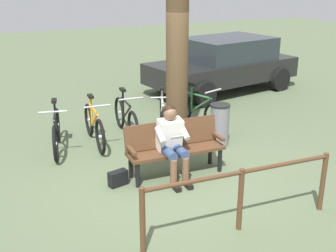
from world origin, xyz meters
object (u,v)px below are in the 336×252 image
at_px(handbag, 118,178).
at_px(tree_trunk, 177,39).
at_px(bicycle_green, 162,117).
at_px(bicycle_purple, 56,132).
at_px(parked_car, 224,63).
at_px(bicycle_blue, 94,126).
at_px(bicycle_orange, 126,118).
at_px(bicycle_red, 198,111).
at_px(person_reading, 172,139).
at_px(litter_bin, 220,125).
at_px(bench, 174,144).

xyz_separation_m(handbag, tree_trunk, (-1.53, -1.01, 1.92)).
distance_m(bicycle_green, bicycle_purple, 2.15).
bearing_deg(parked_car, bicycle_green, 29.12).
relative_size(bicycle_blue, parked_car, 0.38).
height_order(handbag, bicycle_purple, bicycle_purple).
height_order(handbag, tree_trunk, tree_trunk).
xyz_separation_m(bicycle_orange, bicycle_blue, (0.72, 0.19, 0.00)).
bearing_deg(bicycle_red, person_reading, -57.00).
height_order(bicycle_purple, parked_car, parked_car).
height_order(person_reading, tree_trunk, tree_trunk).
distance_m(tree_trunk, bicycle_purple, 2.80).
distance_m(bicycle_red, bicycle_purple, 2.98).
xyz_separation_m(tree_trunk, litter_bin, (-0.77, 0.28, -1.63)).
xyz_separation_m(bench, person_reading, (0.12, 0.16, 0.16)).
bearing_deg(bicycle_red, bicycle_purple, -108.42).
relative_size(handbag, litter_bin, 0.37).
bearing_deg(tree_trunk, handbag, 33.46).
height_order(bicycle_orange, bicycle_blue, same).
height_order(handbag, parked_car, parked_car).
height_order(handbag, bicycle_orange, bicycle_orange).
relative_size(tree_trunk, litter_bin, 5.01).
xyz_separation_m(bicycle_red, bicycle_blue, (2.26, -0.02, 0.00)).
bearing_deg(bench, bicycle_green, -106.29).
height_order(handbag, bicycle_green, bicycle_green).
height_order(tree_trunk, bicycle_orange, tree_trunk).
distance_m(handbag, bicycle_red, 3.05).
bearing_deg(person_reading, handbag, -5.46).
bearing_deg(bicycle_red, parked_car, 119.36).
relative_size(person_reading, bicycle_orange, 0.72).
bearing_deg(litter_bin, bicycle_green, -56.77).
xyz_separation_m(bicycle_green, bicycle_purple, (2.15, -0.03, 0.00)).
distance_m(bench, bicycle_green, 1.88).
bearing_deg(bicycle_green, handbag, -18.63).
relative_size(bicycle_red, bicycle_orange, 0.96).
relative_size(bicycle_orange, parked_car, 0.38).
height_order(person_reading, bicycle_purple, person_reading).
bearing_deg(tree_trunk, parked_car, -134.23).
height_order(bench, person_reading, person_reading).
relative_size(bench, bicycle_blue, 0.97).
bearing_deg(bench, parked_car, -128.17).
distance_m(bench, bicycle_purple, 2.37).
height_order(bench, bicycle_blue, bicycle_blue).
bearing_deg(bicycle_orange, litter_bin, 52.43).
bearing_deg(bench, tree_trunk, -116.04).
distance_m(person_reading, parked_car, 5.68).
distance_m(bicycle_blue, parked_car, 5.01).
xyz_separation_m(bicycle_orange, parked_car, (-3.70, -2.14, 0.41)).
relative_size(bench, bicycle_orange, 0.97).
bearing_deg(bicycle_purple, handbag, 30.51).
relative_size(litter_bin, bicycle_blue, 0.49).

